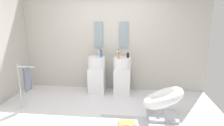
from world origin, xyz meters
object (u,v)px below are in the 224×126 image
pedestal_sink_right (122,75)px  magazine_ochre (127,123)px  lounge_chair (163,100)px  soap_bottle_black (128,55)px  soap_bottle_amber (118,56)px  soap_bottle_clear (99,53)px  soap_bottle_white (118,54)px  towel_rack (26,80)px  soap_bottle_blue (101,54)px  soap_bottle_green (101,53)px  pedestal_sink_left (97,74)px

pedestal_sink_right → magazine_ochre: size_ratio=3.62×
lounge_chair → soap_bottle_black: bearing=122.3°
soap_bottle_black → soap_bottle_amber: bearing=-149.0°
magazine_ochre → soap_bottle_clear: (-0.79, 1.59, 0.99)m
magazine_ochre → soap_bottle_white: 1.81m
magazine_ochre → soap_bottle_clear: 2.03m
towel_rack → soap_bottle_amber: bearing=27.8°
soap_bottle_blue → soap_bottle_white: bearing=4.1°
magazine_ochre → soap_bottle_green: soap_bottle_green is taller
magazine_ochre → soap_bottle_amber: soap_bottle_amber is taller
lounge_chair → towel_rack: (-2.74, 0.05, 0.28)m
pedestal_sink_left → soap_bottle_black: soap_bottle_black is taller
towel_rack → soap_bottle_white: bearing=31.2°
pedestal_sink_left → soap_bottle_black: (0.77, 0.02, 0.50)m
magazine_ochre → towel_rack: bearing=157.6°
magazine_ochre → soap_bottle_amber: size_ratio=2.03×
pedestal_sink_left → soap_bottle_green: soap_bottle_green is taller
magazine_ochre → soap_bottle_amber: 1.69m
soap_bottle_green → soap_bottle_blue: soap_bottle_blue is taller
soap_bottle_blue → soap_bottle_clear: soap_bottle_clear is taller
pedestal_sink_left → towel_rack: size_ratio=1.08×
pedestal_sink_right → lounge_chair: pedestal_sink_right is taller
soap_bottle_green → soap_bottle_blue: 0.12m
pedestal_sink_left → magazine_ochre: (0.83, -1.47, -0.46)m
pedestal_sink_left → towel_rack: pedestal_sink_left is taller
soap_bottle_clear → soap_bottle_black: bearing=-8.2°
pedestal_sink_left → soap_bottle_amber: bearing=-11.4°
soap_bottle_green → soap_bottle_amber: soap_bottle_green is taller
magazine_ochre → soap_bottle_amber: bearing=90.1°
lounge_chair → soap_bottle_green: size_ratio=6.17×
pedestal_sink_right → soap_bottle_black: soap_bottle_black is taller
soap_bottle_blue → towel_rack: bearing=-142.4°
soap_bottle_blue → soap_bottle_white: 0.42m
soap_bottle_black → pedestal_sink_right: bearing=-171.1°
lounge_chair → soap_bottle_white: size_ratio=5.04×
lounge_chair → soap_bottle_clear: size_ratio=5.34×
soap_bottle_clear → soap_bottle_green: bearing=-15.1°
towel_rack → soap_bottle_black: size_ratio=7.38×
pedestal_sink_right → soap_bottle_green: soap_bottle_green is taller
pedestal_sink_left → soap_bottle_amber: soap_bottle_amber is taller
lounge_chair → soap_bottle_amber: (-0.93, 1.00, 0.64)m
soap_bottle_black → pedestal_sink_left: bearing=-178.5°
towel_rack → soap_bottle_amber: size_ratio=6.81×
soap_bottle_black → soap_bottle_white: soap_bottle_white is taller
soap_bottle_green → soap_bottle_black: (0.67, -0.09, -0.02)m
soap_bottle_green → soap_bottle_blue: bearing=-83.7°
pedestal_sink_right → soap_bottle_black: (0.13, 0.02, 0.50)m
towel_rack → soap_bottle_clear: (1.30, 1.19, 0.38)m
lounge_chair → soap_bottle_white: 1.63m
lounge_chair → towel_rack: size_ratio=1.06×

